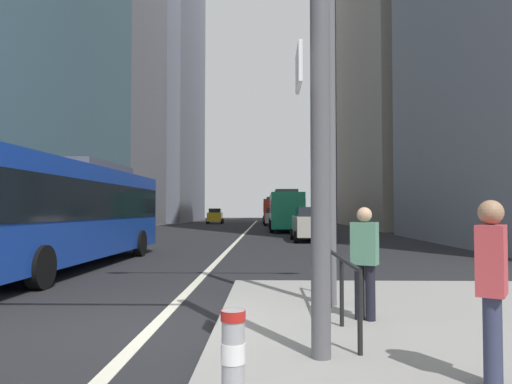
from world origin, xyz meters
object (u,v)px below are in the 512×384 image
object	(u,v)px
city_bus_red_receding	(285,209)
bollard_left	(233,360)
traffic_signal_gantry	(111,4)
street_lamp_post	(329,12)
pedestrian_walking	(365,257)
city_bus_blue_oncoming	(66,208)
car_receding_near	(273,217)
city_bus_red_distant	(273,209)
car_receding_far	(310,224)
car_oncoming_mid	(215,216)
pedestrian_waiting	(492,282)

from	to	relation	value
city_bus_red_receding	bollard_left	bearing A→B (deg)	-92.67
traffic_signal_gantry	street_lamp_post	xyz separation A→B (m)	(2.89, 3.00, 1.13)
city_bus_red_receding	pedestrian_walking	world-z (taller)	city_bus_red_receding
city_bus_red_receding	bollard_left	size ratio (longest dim) A/B	13.69
city_bus_blue_oncoming	car_receding_near	xyz separation A→B (m)	(6.83, 39.59, -0.85)
bollard_left	pedestrian_walking	bearing A→B (deg)	63.97
city_bus_blue_oncoming	city_bus_red_distant	bearing A→B (deg)	81.97
city_bus_blue_oncoming	car_receding_far	distance (m)	15.48
city_bus_red_receding	car_oncoming_mid	world-z (taller)	city_bus_red_receding
street_lamp_post	traffic_signal_gantry	bearing A→B (deg)	-133.90
car_oncoming_mid	bollard_left	world-z (taller)	car_oncoming_mid
car_oncoming_mid	car_receding_near	distance (m)	10.92
car_oncoming_mid	car_receding_far	size ratio (longest dim) A/B	1.05
bollard_left	traffic_signal_gantry	bearing A→B (deg)	132.96
city_bus_blue_oncoming	pedestrian_waiting	size ratio (longest dim) A/B	7.05
street_lamp_post	car_receding_far	bearing A→B (deg)	86.08
car_receding_near	pedestrian_walking	bearing A→B (deg)	-88.98
city_bus_blue_oncoming	car_receding_far	bearing A→B (deg)	56.09
car_receding_near	city_bus_red_distant	bearing A→B (deg)	89.23
city_bus_red_receding	street_lamp_post	world-z (taller)	street_lamp_post
car_oncoming_mid	street_lamp_post	world-z (taller)	street_lamp_post
pedestrian_waiting	city_bus_blue_oncoming	bearing A→B (deg)	129.21
city_bus_red_receding	car_receding_near	world-z (taller)	city_bus_red_receding
street_lamp_post	bollard_left	world-z (taller)	street_lamp_post
car_receding_far	traffic_signal_gantry	bearing A→B (deg)	-100.74
city_bus_red_receding	street_lamp_post	bearing A→B (deg)	-90.68
car_receding_far	car_oncoming_mid	bearing A→B (deg)	104.77
car_receding_far	traffic_signal_gantry	distance (m)	22.78
traffic_signal_gantry	car_receding_far	bearing A→B (deg)	79.26
city_bus_red_distant	street_lamp_post	distance (m)	55.79
traffic_signal_gantry	pedestrian_waiting	distance (m)	5.01
bollard_left	car_oncoming_mid	bearing A→B (deg)	96.33
city_bus_red_receding	traffic_signal_gantry	xyz separation A→B (m)	(-3.28, -35.91, 2.32)
car_receding_far	pedestrian_walking	distance (m)	20.30
street_lamp_post	pedestrian_walking	bearing A→B (deg)	-72.06
city_bus_blue_oncoming	car_oncoming_mid	xyz separation A→B (m)	(-0.56, 47.63, -0.85)
car_receding_far	bollard_left	bearing A→B (deg)	-96.40
city_bus_blue_oncoming	car_receding_far	xyz separation A→B (m)	(8.62, 12.83, -0.85)
city_bus_blue_oncoming	car_oncoming_mid	distance (m)	47.65
street_lamp_post	car_oncoming_mid	bearing A→B (deg)	98.29
car_receding_far	street_lamp_post	distance (m)	19.68
car_oncoming_mid	pedestrian_waiting	xyz separation A→B (m)	(8.87, -57.82, 0.13)
bollard_left	car_receding_near	bearing A→B (deg)	89.00
traffic_signal_gantry	car_receding_near	bearing A→B (deg)	87.17
bollard_left	pedestrian_waiting	distance (m)	2.54
bollard_left	pedestrian_waiting	size ratio (longest dim) A/B	0.50
pedestrian_waiting	traffic_signal_gantry	bearing A→B (deg)	167.71
city_bus_red_receding	bollard_left	world-z (taller)	city_bus_red_receding
city_bus_red_receding	pedestrian_walking	bearing A→B (deg)	-90.05
city_bus_red_distant	pedestrian_waiting	size ratio (longest dim) A/B	6.34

